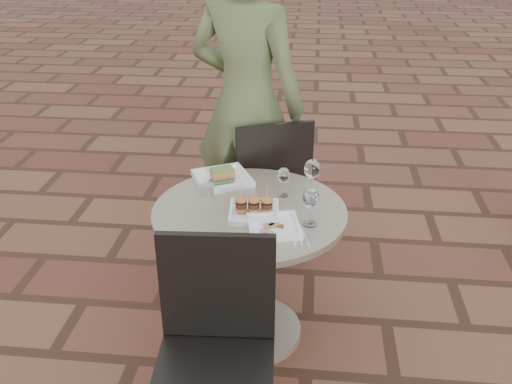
# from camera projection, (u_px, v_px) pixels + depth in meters

# --- Properties ---
(ground) EXTENTS (60.00, 60.00, 0.00)m
(ground) POSITION_uv_depth(u_px,v_px,m) (306.00, 374.00, 2.70)
(ground) COLOR brown
(ground) RESTS_ON ground
(cafe_table) EXTENTS (0.90, 0.90, 0.73)m
(cafe_table) POSITION_uv_depth(u_px,v_px,m) (250.00, 254.00, 2.74)
(cafe_table) COLOR gray
(cafe_table) RESTS_ON ground
(chair_far) EXTENTS (0.57, 0.57, 0.93)m
(chair_far) POSITION_uv_depth(u_px,v_px,m) (269.00, 179.00, 3.32)
(chair_far) COLOR black
(chair_far) RESTS_ON ground
(chair_near) EXTENTS (0.46, 0.46, 0.93)m
(chair_near) POSITION_uv_depth(u_px,v_px,m) (215.00, 336.00, 2.12)
(chair_near) COLOR black
(chair_near) RESTS_ON ground
(diner) EXTENTS (0.81, 0.67, 1.92)m
(diner) POSITION_uv_depth(u_px,v_px,m) (247.00, 105.00, 3.26)
(diner) COLOR #4D5A31
(diner) RESTS_ON ground
(plate_salmon) EXTENTS (0.35, 0.35, 0.07)m
(plate_salmon) POSITION_uv_depth(u_px,v_px,m) (222.00, 178.00, 2.88)
(plate_salmon) COLOR white
(plate_salmon) RESTS_ON cafe_table
(plate_sliders) EXTENTS (0.24, 0.24, 0.14)m
(plate_sliders) POSITION_uv_depth(u_px,v_px,m) (254.00, 208.00, 2.57)
(plate_sliders) COLOR white
(plate_sliders) RESTS_ON cafe_table
(plate_tuna) EXTENTS (0.26, 0.26, 0.03)m
(plate_tuna) POSITION_uv_depth(u_px,v_px,m) (274.00, 226.00, 2.46)
(plate_tuna) COLOR white
(plate_tuna) RESTS_ON cafe_table
(wine_glass_right) EXTENTS (0.07, 0.07, 0.17)m
(wine_glass_right) POSITION_uv_depth(u_px,v_px,m) (311.00, 199.00, 2.45)
(wine_glass_right) COLOR white
(wine_glass_right) RESTS_ON cafe_table
(wine_glass_mid) EXTENTS (0.06, 0.06, 0.15)m
(wine_glass_mid) POSITION_uv_depth(u_px,v_px,m) (284.00, 176.00, 2.71)
(wine_glass_mid) COLOR white
(wine_glass_mid) RESTS_ON cafe_table
(wine_glass_far) EXTENTS (0.08, 0.08, 0.18)m
(wine_glass_far) POSITION_uv_depth(u_px,v_px,m) (312.00, 170.00, 2.71)
(wine_glass_far) COLOR white
(wine_glass_far) RESTS_ON cafe_table
(steel_ramekin) EXTENTS (0.08, 0.08, 0.05)m
(steel_ramekin) POSITION_uv_depth(u_px,v_px,m) (208.00, 189.00, 2.75)
(steel_ramekin) COLOR silver
(steel_ramekin) RESTS_ON cafe_table
(cutlery_set) EXTENTS (0.11, 0.19, 0.00)m
(cutlery_set) POSITION_uv_depth(u_px,v_px,m) (300.00, 237.00, 2.41)
(cutlery_set) COLOR silver
(cutlery_set) RESTS_ON cafe_table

